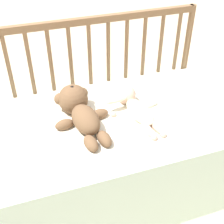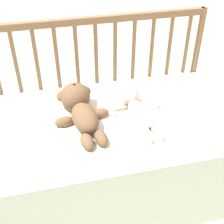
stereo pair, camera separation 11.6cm
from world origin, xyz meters
name	(u,v)px [view 2 (the right image)]	position (x,y,z in m)	size (l,w,h in m)	color
ground_plane	(112,186)	(0.00, 0.00, 0.00)	(12.00, 12.00, 0.00)	#C6B293
crib_mattress	(112,156)	(0.00, 0.00, 0.25)	(1.27, 0.71, 0.49)	silver
crib_rail	(96,62)	(0.00, 0.38, 0.63)	(1.27, 0.04, 0.89)	brown
blanket	(112,123)	(0.00, -0.02, 0.50)	(0.80, 0.53, 0.01)	silver
teddy_bear	(80,108)	(-0.15, 0.06, 0.56)	(0.28, 0.43, 0.15)	brown
baby	(137,109)	(0.14, 0.02, 0.53)	(0.29, 0.39, 0.10)	#EAEACC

